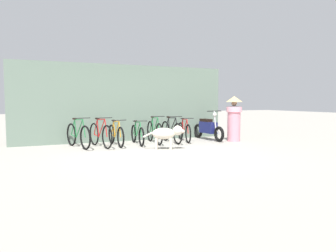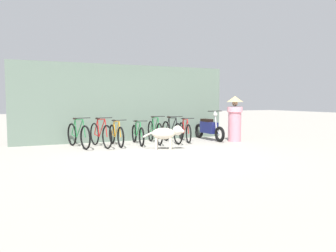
% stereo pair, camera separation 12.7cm
% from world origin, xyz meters
% --- Properties ---
extents(ground_plane, '(60.00, 60.00, 0.00)m').
position_xyz_m(ground_plane, '(0.00, 0.00, 0.00)').
color(ground_plane, '#9E998E').
extents(shop_wall_back, '(7.55, 0.20, 2.65)m').
position_xyz_m(shop_wall_back, '(0.00, 3.33, 1.32)').
color(shop_wall_back, slate).
rests_on(shop_wall_back, ground).
extents(bicycle_0, '(0.53, 1.74, 0.92)m').
position_xyz_m(bicycle_0, '(-1.81, 2.28, 0.37)').
color(bicycle_0, black).
rests_on(bicycle_0, ground).
extents(bicycle_1, '(0.46, 1.69, 0.92)m').
position_xyz_m(bicycle_1, '(-1.17, 2.15, 0.38)').
color(bicycle_1, black).
rests_on(bicycle_1, ground).
extents(bicycle_2, '(0.46, 1.63, 0.83)m').
position_xyz_m(bicycle_2, '(-0.67, 2.21, 0.34)').
color(bicycle_2, black).
rests_on(bicycle_2, ground).
extents(bicycle_3, '(0.46, 1.67, 0.79)m').
position_xyz_m(bicycle_3, '(0.05, 2.24, 0.32)').
color(bicycle_3, black).
rests_on(bicycle_3, ground).
extents(bicycle_4, '(0.46, 1.80, 0.92)m').
position_xyz_m(bicycle_4, '(0.66, 2.28, 0.38)').
color(bicycle_4, black).
rests_on(bicycle_4, ground).
extents(bicycle_5, '(0.46, 1.76, 0.91)m').
position_xyz_m(bicycle_5, '(1.25, 2.22, 0.37)').
color(bicycle_5, black).
rests_on(bicycle_5, ground).
extents(bicycle_6, '(0.52, 1.63, 0.83)m').
position_xyz_m(bicycle_6, '(1.80, 2.33, 0.34)').
color(bicycle_6, black).
rests_on(bicycle_6, ground).
extents(motorcycle, '(0.58, 1.90, 1.06)m').
position_xyz_m(motorcycle, '(2.78, 2.35, 0.41)').
color(motorcycle, black).
rests_on(motorcycle, ground).
extents(stray_dog, '(1.12, 0.67, 0.70)m').
position_xyz_m(stray_dog, '(0.46, 0.84, 0.46)').
color(stray_dog, beige).
rests_on(stray_dog, ground).
extents(person_in_robes, '(0.76, 0.76, 1.56)m').
position_xyz_m(person_in_robes, '(3.38, 1.63, 0.84)').
color(person_in_robes, pink).
rests_on(person_in_robes, ground).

